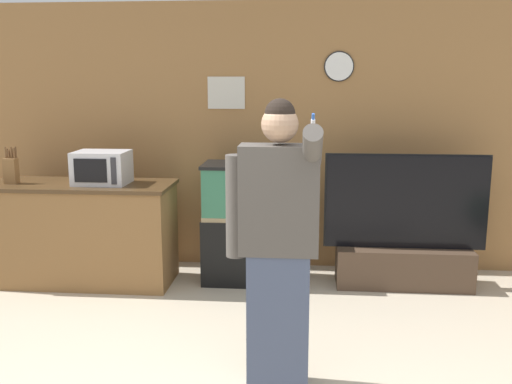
% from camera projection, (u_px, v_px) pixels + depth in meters
% --- Properties ---
extents(wall_back_paneled, '(10.00, 0.08, 2.60)m').
position_uv_depth(wall_back_paneled, '(265.00, 137.00, 5.63)').
color(wall_back_paneled, olive).
rests_on(wall_back_paneled, ground_plane).
extents(counter_island, '(1.69, 0.67, 0.94)m').
position_uv_depth(counter_island, '(83.00, 233.00, 5.27)').
color(counter_island, brown).
rests_on(counter_island, ground_plane).
extents(microwave, '(0.47, 0.37, 0.30)m').
position_uv_depth(microwave, '(102.00, 168.00, 5.13)').
color(microwave, silver).
rests_on(microwave, counter_island).
extents(knife_block, '(0.11, 0.09, 0.33)m').
position_uv_depth(knife_block, '(11.00, 170.00, 5.15)').
color(knife_block, brown).
rests_on(knife_block, counter_island).
extents(aquarium_on_stand, '(0.80, 0.50, 1.11)m').
position_uv_depth(aquarium_on_stand, '(247.00, 223.00, 5.29)').
color(aquarium_on_stand, black).
rests_on(aquarium_on_stand, ground_plane).
extents(tv_on_stand, '(1.46, 0.40, 1.21)m').
position_uv_depth(tv_on_stand, '(404.00, 248.00, 5.19)').
color(tv_on_stand, '#4C3828').
rests_on(tv_on_stand, ground_plane).
extents(person_standing, '(0.55, 0.42, 1.76)m').
position_uv_depth(person_standing, '(277.00, 243.00, 3.36)').
color(person_standing, '#424C66').
rests_on(person_standing, ground_plane).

